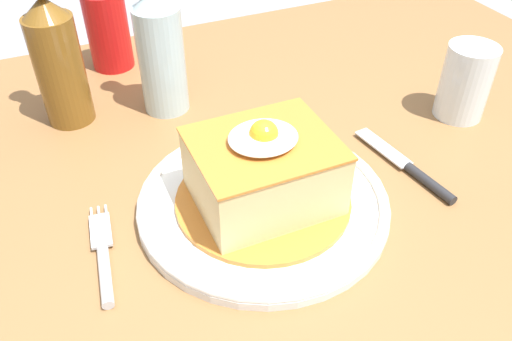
# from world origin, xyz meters

# --- Properties ---
(dining_table) EXTENTS (1.17, 0.83, 0.76)m
(dining_table) POSITION_xyz_m (0.00, 0.00, 0.64)
(dining_table) COLOR olive
(dining_table) RESTS_ON ground_plane
(main_plate) EXTENTS (0.29, 0.29, 0.02)m
(main_plate) POSITION_xyz_m (-0.07, -0.09, 0.76)
(main_plate) COLOR white
(main_plate) RESTS_ON dining_table
(sandwich_meal) EXTENTS (0.20, 0.20, 0.11)m
(sandwich_meal) POSITION_xyz_m (-0.07, -0.09, 0.81)
(sandwich_meal) COLOR orange
(sandwich_meal) RESTS_ON main_plate
(fork) EXTENTS (0.03, 0.14, 0.01)m
(fork) POSITION_xyz_m (-0.26, -0.10, 0.76)
(fork) COLOR silver
(fork) RESTS_ON dining_table
(knife) EXTENTS (0.04, 0.17, 0.01)m
(knife) POSITION_xyz_m (0.12, -0.12, 0.76)
(knife) COLOR #262628
(knife) RESTS_ON dining_table
(soda_can) EXTENTS (0.07, 0.07, 0.12)m
(soda_can) POSITION_xyz_m (-0.16, 0.32, 0.82)
(soda_can) COLOR red
(soda_can) RESTS_ON dining_table
(beer_bottle_clear) EXTENTS (0.06, 0.06, 0.27)m
(beer_bottle_clear) POSITION_xyz_m (-0.11, 0.16, 0.86)
(beer_bottle_clear) COLOR #ADC6CC
(beer_bottle_clear) RESTS_ON dining_table
(beer_bottle_amber) EXTENTS (0.06, 0.06, 0.27)m
(beer_bottle_amber) POSITION_xyz_m (-0.24, 0.19, 0.86)
(beer_bottle_amber) COLOR brown
(beer_bottle_amber) RESTS_ON dining_table
(drinking_glass) EXTENTS (0.07, 0.07, 0.10)m
(drinking_glass) POSITION_xyz_m (0.26, -0.03, 0.80)
(drinking_glass) COLOR silver
(drinking_glass) RESTS_ON dining_table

